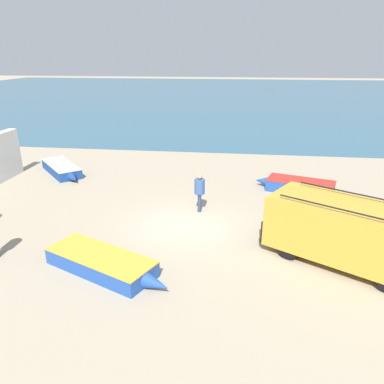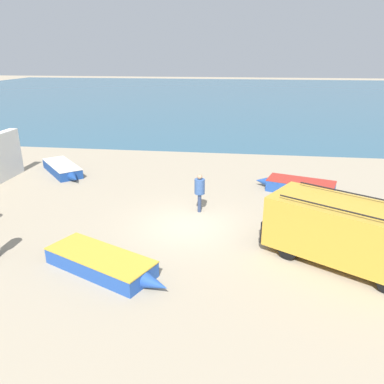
# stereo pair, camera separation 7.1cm
# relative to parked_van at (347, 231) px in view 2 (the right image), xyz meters

# --- Properties ---
(ground_plane) EXTENTS (200.00, 200.00, 0.00)m
(ground_plane) POSITION_rel_parked_van_xyz_m (-5.53, 2.07, -1.15)
(ground_plane) COLOR tan
(sea_water) EXTENTS (120.00, 80.00, 0.01)m
(sea_water) POSITION_rel_parked_van_xyz_m (-5.53, 54.07, -1.15)
(sea_water) COLOR #33607A
(sea_water) RESTS_ON ground_plane
(parked_van) EXTENTS (5.52, 4.45, 2.20)m
(parked_van) POSITION_rel_parked_van_xyz_m (0.00, 0.00, 0.00)
(parked_van) COLOR gold
(parked_van) RESTS_ON ground_plane
(fishing_rowboat_0) EXTENTS (4.08, 2.35, 0.60)m
(fishing_rowboat_0) POSITION_rel_parked_van_xyz_m (-0.62, 6.86, -0.85)
(fishing_rowboat_0) COLOR #234CA3
(fishing_rowboat_0) RESTS_ON ground_plane
(fishing_rowboat_1) EXTENTS (4.52, 2.82, 0.55)m
(fishing_rowboat_1) POSITION_rel_parked_van_xyz_m (-7.78, -1.60, -0.88)
(fishing_rowboat_1) COLOR #234CA3
(fishing_rowboat_1) RESTS_ON ground_plane
(fishing_rowboat_2) EXTENTS (3.61, 3.83, 0.56)m
(fishing_rowboat_2) POSITION_rel_parked_van_xyz_m (-13.83, 8.12, -0.88)
(fishing_rowboat_2) COLOR navy
(fishing_rowboat_2) RESTS_ON ground_plane
(fisherman_1) EXTENTS (0.45, 0.45, 1.72)m
(fisherman_1) POSITION_rel_parked_van_xyz_m (-5.28, 3.67, -0.12)
(fisherman_1) COLOR navy
(fisherman_1) RESTS_ON ground_plane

